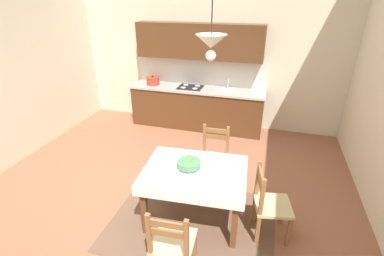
{
  "coord_description": "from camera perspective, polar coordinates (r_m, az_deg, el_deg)",
  "views": [
    {
      "loc": [
        1.34,
        -2.82,
        2.71
      ],
      "look_at": [
        0.46,
        0.2,
        1.19
      ],
      "focal_mm": 25.89,
      "sensor_mm": 36.0,
      "label": 1
    }
  ],
  "objects": [
    {
      "name": "dining_chair_camera_side",
      "position": [
        3.02,
        -4.05,
        -22.81
      ],
      "size": [
        0.45,
        0.45,
        0.93
      ],
      "color": "#D1BC89",
      "rests_on": "ground_plane"
    },
    {
      "name": "dining_table",
      "position": [
        3.53,
        0.53,
        -10.46
      ],
      "size": [
        1.34,
        1.04,
        0.75
      ],
      "color": "brown",
      "rests_on": "ground_plane"
    },
    {
      "name": "dining_chair_kitchen_side",
      "position": [
        4.28,
        4.51,
        -6.19
      ],
      "size": [
        0.43,
        0.43,
        0.93
      ],
      "color": "#D1BC89",
      "rests_on": "ground_plane"
    },
    {
      "name": "pendant_lamp",
      "position": [
        2.94,
        3.98,
        17.16
      ],
      "size": [
        0.32,
        0.32,
        0.81
      ],
      "color": "black"
    },
    {
      "name": "fruit_bowl",
      "position": [
        3.47,
        -0.65,
        -7.29
      ],
      "size": [
        0.3,
        0.3,
        0.12
      ],
      "color": "#4C7F5B",
      "rests_on": "dining_table"
    },
    {
      "name": "ground_plane",
      "position": [
        4.16,
        -7.18,
        -15.91
      ],
      "size": [
        6.25,
        6.59,
        0.1
      ],
      "primitive_type": "cube",
      "color": "#935B42"
    },
    {
      "name": "dining_chair_window_side",
      "position": [
        3.56,
        15.66,
        -14.92
      ],
      "size": [
        0.49,
        0.49,
        0.93
      ],
      "color": "#D1BC89",
      "rests_on": "ground_plane"
    },
    {
      "name": "area_rug",
      "position": [
        3.85,
        0.07,
        -18.72
      ],
      "size": [
        2.1,
        1.6,
        0.01
      ],
      "primitive_type": "cube",
      "color": "brown",
      "rests_on": "ground_plane"
    },
    {
      "name": "wall_back",
      "position": [
        6.05,
        3.56,
        20.43
      ],
      "size": [
        6.25,
        0.12,
        4.29
      ],
      "primitive_type": "cube",
      "color": "beige",
      "rests_on": "ground_plane"
    },
    {
      "name": "kitchen_cabinetry",
      "position": [
        6.03,
        1.03,
        7.94
      ],
      "size": [
        2.89,
        0.63,
        2.2
      ],
      "color": "#56331C",
      "rests_on": "ground_plane"
    }
  ]
}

